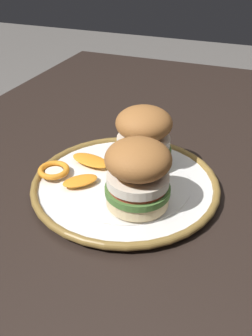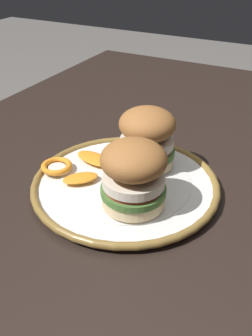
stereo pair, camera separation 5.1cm
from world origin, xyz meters
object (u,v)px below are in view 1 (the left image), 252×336
sandwich_half_left (144,136)px  sandwich_half_right (138,173)px  dining_table (121,236)px  dinner_plate (126,184)px

sandwich_half_left → sandwich_half_right: bearing=-164.6°
dining_table → sandwich_half_right: (-0.03, -0.04, 0.16)m
dining_table → sandwich_half_right: 0.16m
dinner_plate → sandwich_half_left: size_ratio=2.64×
dinner_plate → sandwich_half_right: bearing=-142.5°
dining_table → sandwich_half_left: 0.18m
dining_table → sandwich_half_left: bearing=-5.8°
sandwich_half_left → sandwich_half_right: (-0.11, -0.03, 0.00)m
sandwich_half_left → dining_table: bearing=174.2°
dining_table → sandwich_half_right: sandwich_half_right is taller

